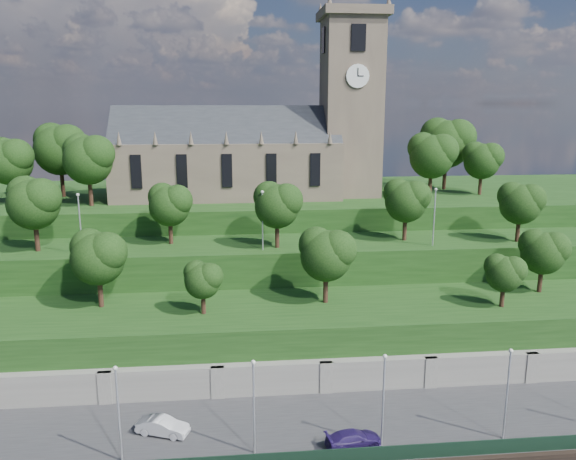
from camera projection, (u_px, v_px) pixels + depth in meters
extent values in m
cube|color=#2D2D30|center=(277.00, 437.00, 47.07)|extent=(160.00, 12.00, 2.00)
cube|color=black|center=(282.00, 460.00, 41.48)|extent=(160.00, 0.10, 1.20)
cube|color=slate|center=(272.00, 386.00, 52.57)|extent=(160.00, 2.00, 5.00)
cube|color=slate|center=(106.00, 398.00, 50.37)|extent=(1.20, 0.60, 5.00)
cube|color=slate|center=(218.00, 392.00, 51.32)|extent=(1.20, 0.60, 5.00)
cube|color=slate|center=(326.00, 387.00, 52.27)|extent=(1.20, 0.60, 5.00)
cube|color=slate|center=(430.00, 382.00, 53.22)|extent=(1.20, 0.60, 5.00)
cube|color=slate|center=(530.00, 377.00, 54.17)|extent=(1.20, 0.60, 5.00)
cube|color=#173812|center=(268.00, 344.00, 58.06)|extent=(160.00, 12.00, 8.00)
cube|color=#173812|center=(262.00, 291.00, 68.30)|extent=(160.00, 10.00, 12.00)
cube|color=#173812|center=(255.00, 239.00, 88.36)|extent=(160.00, 32.00, 15.00)
cube|color=brown|center=(227.00, 169.00, 81.57)|extent=(32.00, 12.00, 8.00)
cube|color=#22252A|center=(227.00, 141.00, 80.69)|extent=(32.00, 10.18, 10.18)
cone|color=brown|center=(119.00, 138.00, 73.33)|extent=(0.70, 0.70, 1.80)
cone|color=brown|center=(155.00, 138.00, 73.78)|extent=(0.70, 0.70, 1.80)
cone|color=brown|center=(191.00, 138.00, 74.22)|extent=(0.70, 0.70, 1.80)
cone|color=brown|center=(226.00, 138.00, 74.66)|extent=(0.70, 0.70, 1.80)
cone|color=brown|center=(261.00, 137.00, 75.11)|extent=(0.70, 0.70, 1.80)
cone|color=brown|center=(296.00, 137.00, 75.55)|extent=(0.70, 0.70, 1.80)
cone|color=brown|center=(330.00, 137.00, 75.99)|extent=(0.70, 0.70, 1.80)
cube|color=black|center=(136.00, 172.00, 74.41)|extent=(1.40, 0.25, 4.50)
cube|color=black|center=(182.00, 171.00, 74.98)|extent=(1.40, 0.25, 4.50)
cube|color=black|center=(227.00, 171.00, 75.55)|extent=(1.40, 0.25, 4.50)
cube|color=black|center=(271.00, 170.00, 76.12)|extent=(1.40, 0.25, 4.50)
cube|color=black|center=(315.00, 170.00, 76.69)|extent=(1.40, 0.25, 4.50)
cube|color=brown|center=(351.00, 109.00, 81.41)|extent=(8.00, 8.00, 25.00)
cube|color=brown|center=(353.00, 14.00, 78.52)|extent=(9.20, 9.20, 1.20)
cone|color=brown|center=(320.00, 9.00, 81.76)|extent=(0.80, 0.80, 1.60)
cone|color=brown|center=(389.00, 0.00, 74.76)|extent=(0.80, 0.80, 1.60)
cone|color=brown|center=(374.00, 10.00, 82.52)|extent=(0.80, 0.80, 1.60)
cube|color=black|center=(359.00, 37.00, 75.36)|extent=(2.00, 0.25, 3.50)
cube|color=black|center=(347.00, 44.00, 83.28)|extent=(2.00, 0.25, 3.50)
cube|color=black|center=(324.00, 40.00, 78.93)|extent=(0.25, 2.00, 3.50)
cube|color=black|center=(380.00, 41.00, 79.70)|extent=(0.25, 2.00, 3.50)
cylinder|color=white|center=(358.00, 76.00, 76.42)|extent=(3.20, 0.30, 3.20)
cylinder|color=white|center=(379.00, 77.00, 80.81)|extent=(0.30, 3.20, 3.20)
cube|color=black|center=(358.00, 72.00, 76.13)|extent=(0.12, 0.05, 1.10)
cube|color=black|center=(361.00, 76.00, 76.28)|extent=(0.80, 0.05, 0.12)
cylinder|color=black|center=(100.00, 290.00, 57.13)|extent=(0.51, 0.51, 3.47)
sphere|color=black|center=(98.00, 259.00, 56.40)|extent=(5.39, 5.39, 5.39)
sphere|color=black|center=(107.00, 252.00, 55.80)|extent=(4.04, 4.04, 4.04)
sphere|color=black|center=(89.00, 247.00, 56.72)|extent=(3.77, 3.77, 3.77)
cylinder|color=black|center=(203.00, 302.00, 55.35)|extent=(0.46, 0.46, 2.30)
sphere|color=black|center=(203.00, 281.00, 54.86)|extent=(3.58, 3.58, 3.58)
sphere|color=black|center=(210.00, 277.00, 54.46)|extent=(2.69, 2.69, 2.69)
sphere|color=black|center=(196.00, 273.00, 55.08)|extent=(2.51, 2.51, 2.51)
cylinder|color=black|center=(326.00, 287.00, 58.36)|extent=(0.51, 0.51, 3.43)
sphere|color=black|center=(326.00, 256.00, 57.63)|extent=(5.33, 5.33, 5.33)
sphere|color=black|center=(337.00, 249.00, 57.04)|extent=(4.00, 4.00, 4.00)
sphere|color=black|center=(316.00, 244.00, 57.96)|extent=(3.73, 3.73, 3.73)
cylinder|color=black|center=(502.00, 295.00, 57.26)|extent=(0.46, 0.46, 2.36)
sphere|color=black|center=(504.00, 274.00, 56.76)|extent=(3.67, 3.67, 3.67)
sphere|color=black|center=(513.00, 270.00, 56.35)|extent=(2.75, 2.75, 2.75)
sphere|color=black|center=(497.00, 266.00, 56.98)|extent=(2.57, 2.57, 2.57)
cylinder|color=black|center=(540.00, 279.00, 61.67)|extent=(0.49, 0.49, 3.02)
sphere|color=black|center=(543.00, 253.00, 61.03)|extent=(4.69, 4.69, 4.69)
sphere|color=black|center=(554.00, 248.00, 60.51)|extent=(3.52, 3.52, 3.52)
sphere|color=black|center=(534.00, 244.00, 61.31)|extent=(3.29, 3.29, 3.29)
cylinder|color=black|center=(37.00, 235.00, 63.19)|extent=(0.52, 0.52, 3.66)
sphere|color=black|center=(33.00, 204.00, 62.41)|extent=(5.70, 5.70, 5.70)
sphere|color=black|center=(42.00, 197.00, 61.78)|extent=(4.27, 4.27, 4.27)
sphere|color=black|center=(25.00, 193.00, 62.76)|extent=(3.99, 3.99, 3.99)
cylinder|color=black|center=(171.00, 231.00, 66.59)|extent=(0.50, 0.50, 3.12)
sphere|color=black|center=(169.00, 206.00, 65.92)|extent=(4.86, 4.86, 4.86)
sphere|color=black|center=(177.00, 200.00, 65.38)|extent=(3.64, 3.64, 3.64)
sphere|color=black|center=(162.00, 197.00, 66.22)|extent=(3.40, 3.40, 3.40)
cylinder|color=black|center=(277.00, 233.00, 64.84)|extent=(0.51, 0.51, 3.31)
sphere|color=black|center=(277.00, 206.00, 64.14)|extent=(5.14, 5.14, 5.14)
sphere|color=black|center=(286.00, 200.00, 63.57)|extent=(3.86, 3.86, 3.86)
sphere|color=black|center=(269.00, 197.00, 64.45)|extent=(3.60, 3.60, 3.60)
cylinder|color=black|center=(405.00, 227.00, 68.29)|extent=(0.50, 0.50, 3.24)
sphere|color=black|center=(406.00, 202.00, 67.60)|extent=(5.05, 5.05, 5.05)
sphere|color=black|center=(416.00, 196.00, 67.04)|extent=(3.79, 3.79, 3.79)
sphere|color=black|center=(398.00, 193.00, 67.91)|extent=(3.53, 3.53, 3.53)
cylinder|color=black|center=(518.00, 229.00, 67.64)|extent=(0.50, 0.50, 3.11)
sphere|color=black|center=(520.00, 204.00, 66.98)|extent=(4.84, 4.84, 4.84)
sphere|color=black|center=(531.00, 199.00, 66.44)|extent=(3.63, 3.63, 3.63)
sphere|color=black|center=(512.00, 196.00, 67.27)|extent=(3.39, 3.39, 3.39)
cylinder|color=black|center=(12.00, 190.00, 75.39)|extent=(0.53, 0.53, 3.88)
sphere|color=black|center=(9.00, 162.00, 74.57)|extent=(6.03, 6.03, 6.03)
sphere|color=black|center=(16.00, 156.00, 73.90)|extent=(4.53, 4.53, 4.53)
sphere|color=black|center=(2.00, 153.00, 74.93)|extent=(4.22, 4.22, 4.22)
cylinder|color=black|center=(62.00, 181.00, 81.60)|extent=(0.56, 0.56, 4.60)
sphere|color=black|center=(60.00, 150.00, 80.62)|extent=(7.15, 7.15, 7.15)
sphere|color=black|center=(68.00, 143.00, 79.83)|extent=(5.37, 5.37, 5.37)
sphere|color=black|center=(52.00, 140.00, 81.06)|extent=(5.01, 5.01, 5.01)
cylinder|color=black|center=(90.00, 190.00, 74.45)|extent=(0.54, 0.54, 4.11)
sphere|color=black|center=(88.00, 161.00, 73.57)|extent=(6.39, 6.39, 6.39)
sphere|color=black|center=(96.00, 154.00, 72.86)|extent=(4.79, 4.79, 4.79)
sphere|color=black|center=(80.00, 150.00, 73.96)|extent=(4.47, 4.47, 4.47)
cylinder|color=black|center=(430.00, 184.00, 80.89)|extent=(0.54, 0.54, 4.03)
sphere|color=black|center=(432.00, 157.00, 80.03)|extent=(6.26, 6.26, 6.26)
sphere|color=black|center=(442.00, 150.00, 79.34)|extent=(4.70, 4.70, 4.70)
sphere|color=black|center=(423.00, 148.00, 80.41)|extent=(4.38, 4.38, 4.38)
cylinder|color=black|center=(445.00, 174.00, 89.06)|extent=(0.57, 0.57, 4.83)
sphere|color=black|center=(447.00, 144.00, 88.03)|extent=(7.52, 7.52, 7.52)
sphere|color=black|center=(458.00, 137.00, 87.20)|extent=(5.64, 5.64, 5.64)
sphere|color=black|center=(437.00, 134.00, 88.49)|extent=(5.26, 5.26, 5.26)
cylinder|color=black|center=(480.00, 183.00, 83.70)|extent=(0.51, 0.51, 3.39)
sphere|color=black|center=(482.00, 161.00, 82.98)|extent=(5.27, 5.27, 5.27)
sphere|color=black|center=(491.00, 156.00, 82.39)|extent=(3.96, 3.96, 3.96)
sphere|color=black|center=(475.00, 154.00, 83.30)|extent=(3.69, 3.69, 3.69)
cylinder|color=#B2B2B7|center=(119.00, 416.00, 41.49)|extent=(0.16, 0.16, 7.46)
sphere|color=silver|center=(115.00, 368.00, 40.65)|extent=(0.36, 0.36, 0.36)
cylinder|color=#B2B2B7|center=(254.00, 409.00, 42.45)|extent=(0.16, 0.16, 7.46)
sphere|color=silver|center=(253.00, 362.00, 41.60)|extent=(0.36, 0.36, 0.36)
cylinder|color=#B2B2B7|center=(383.00, 402.00, 43.40)|extent=(0.16, 0.16, 7.46)
sphere|color=silver|center=(385.00, 356.00, 42.55)|extent=(0.36, 0.36, 0.36)
cylinder|color=#B2B2B7|center=(507.00, 396.00, 44.35)|extent=(0.16, 0.16, 7.46)
sphere|color=silver|center=(511.00, 351.00, 43.50)|extent=(0.36, 0.36, 0.36)
cylinder|color=#B2B2B7|center=(80.00, 225.00, 61.45)|extent=(0.16, 0.16, 6.56)
sphere|color=silver|center=(78.00, 195.00, 60.70)|extent=(0.36, 0.36, 0.36)
cylinder|color=#B2B2B7|center=(262.00, 222.00, 63.35)|extent=(0.16, 0.16, 6.56)
sphere|color=silver|center=(262.00, 192.00, 62.60)|extent=(0.36, 0.36, 0.36)
cylinder|color=#B2B2B7|center=(434.00, 218.00, 65.25)|extent=(0.16, 0.16, 6.56)
sphere|color=silver|center=(436.00, 189.00, 64.50)|extent=(0.36, 0.36, 0.36)
imported|color=#A8A8AD|center=(163.00, 426.00, 45.56)|extent=(4.55, 2.82, 1.42)
imported|color=#251650|center=(353.00, 439.00, 43.97)|extent=(4.73, 2.57, 1.30)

